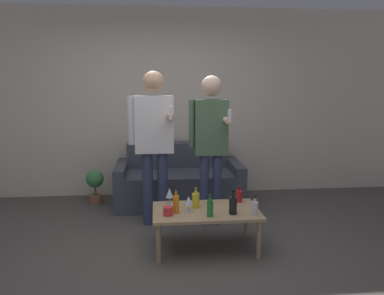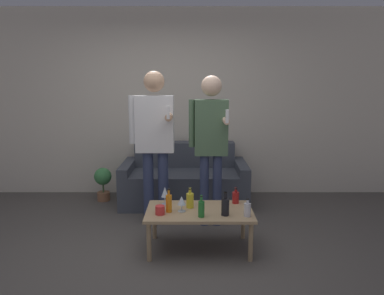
{
  "view_description": "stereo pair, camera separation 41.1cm",
  "coord_description": "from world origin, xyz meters",
  "px_view_note": "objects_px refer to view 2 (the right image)",
  "views": [
    {
      "loc": [
        -0.06,
        -3.28,
        1.68
      ],
      "look_at": [
        0.33,
        0.75,
        0.95
      ],
      "focal_mm": 35.0,
      "sensor_mm": 36.0,
      "label": 1
    },
    {
      "loc": [
        0.35,
        -3.29,
        1.68
      ],
      "look_at": [
        0.33,
        0.75,
        0.95
      ],
      "focal_mm": 35.0,
      "sensor_mm": 36.0,
      "label": 2
    }
  ],
  "objects_px": {
    "coffee_table": "(201,214)",
    "person_standing_right": "(212,137)",
    "bottle_orange": "(249,209)",
    "person_standing_left": "(156,135)",
    "couch": "(186,181)"
  },
  "relations": [
    {
      "from": "coffee_table",
      "to": "person_standing_right",
      "type": "distance_m",
      "value": 0.95
    },
    {
      "from": "coffee_table",
      "to": "bottle_orange",
      "type": "xyz_separation_m",
      "value": [
        0.45,
        -0.17,
        0.11
      ]
    },
    {
      "from": "coffee_table",
      "to": "person_standing_left",
      "type": "bearing_deg",
      "value": 125.11
    },
    {
      "from": "coffee_table",
      "to": "bottle_orange",
      "type": "relative_size",
      "value": 5.99
    },
    {
      "from": "person_standing_right",
      "to": "bottle_orange",
      "type": "bearing_deg",
      "value": -69.42
    },
    {
      "from": "couch",
      "to": "bottle_orange",
      "type": "height_order",
      "value": "couch"
    },
    {
      "from": "coffee_table",
      "to": "bottle_orange",
      "type": "height_order",
      "value": "bottle_orange"
    },
    {
      "from": "couch",
      "to": "person_standing_left",
      "type": "xyz_separation_m",
      "value": [
        -0.33,
        -0.78,
        0.76
      ]
    },
    {
      "from": "coffee_table",
      "to": "person_standing_left",
      "type": "relative_size",
      "value": 0.59
    },
    {
      "from": "person_standing_left",
      "to": "coffee_table",
      "type": "bearing_deg",
      "value": -54.89
    },
    {
      "from": "couch",
      "to": "coffee_table",
      "type": "distance_m",
      "value": 1.51
    },
    {
      "from": "couch",
      "to": "bottle_orange",
      "type": "distance_m",
      "value": 1.8
    },
    {
      "from": "person_standing_left",
      "to": "couch",
      "type": "bearing_deg",
      "value": 67.2
    },
    {
      "from": "coffee_table",
      "to": "bottle_orange",
      "type": "distance_m",
      "value": 0.49
    },
    {
      "from": "bottle_orange",
      "to": "person_standing_left",
      "type": "distance_m",
      "value": 1.43
    }
  ]
}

